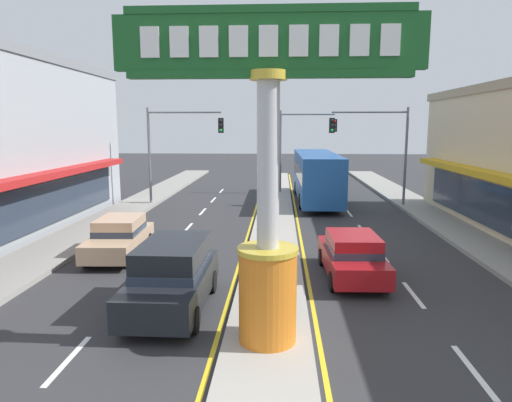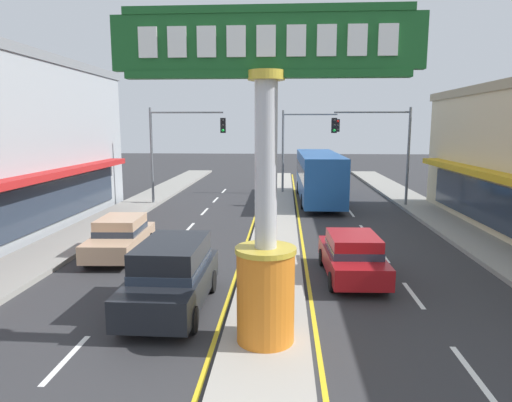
% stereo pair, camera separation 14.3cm
% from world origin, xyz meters
% --- Properties ---
extents(median_strip, '(2.09, 52.00, 0.14)m').
position_xyz_m(median_strip, '(0.00, 18.00, 0.07)').
color(median_strip, '#A39E93').
rests_on(median_strip, ground).
extents(sidewalk_left, '(2.55, 60.00, 0.18)m').
position_xyz_m(sidewalk_left, '(-8.92, 16.00, 0.09)').
color(sidewalk_left, gray).
rests_on(sidewalk_left, ground).
extents(sidewalk_right, '(2.55, 60.00, 0.18)m').
position_xyz_m(sidewalk_right, '(8.92, 16.00, 0.09)').
color(sidewalk_right, gray).
rests_on(sidewalk_right, ground).
extents(lane_markings, '(8.83, 52.00, 0.01)m').
position_xyz_m(lane_markings, '(0.00, 16.65, 0.00)').
color(lane_markings, silver).
rests_on(lane_markings, ground).
extents(district_sign, '(6.58, 1.40, 7.39)m').
position_xyz_m(district_sign, '(-0.00, 5.69, 3.55)').
color(district_sign, orange).
rests_on(district_sign, median_strip).
extents(traffic_light_left_side, '(4.86, 0.46, 6.20)m').
position_xyz_m(traffic_light_left_side, '(-6.28, 24.40, 4.25)').
color(traffic_light_left_side, slate).
rests_on(traffic_light_left_side, ground).
extents(traffic_light_right_side, '(4.86, 0.46, 6.20)m').
position_xyz_m(traffic_light_right_side, '(6.28, 24.57, 4.25)').
color(traffic_light_right_side, slate).
rests_on(traffic_light_right_side, ground).
extents(traffic_light_median_far, '(4.20, 0.46, 6.20)m').
position_xyz_m(traffic_light_median_far, '(1.77, 30.02, 4.19)').
color(traffic_light_median_far, slate).
rests_on(traffic_light_median_far, ground).
extents(bus_near_right_lane, '(2.67, 11.23, 3.26)m').
position_xyz_m(bus_near_right_lane, '(2.69, 26.54, 1.87)').
color(bus_near_right_lane, '#1E5199').
rests_on(bus_near_right_lane, ground).
extents(sedan_far_right_lane, '(1.96, 4.36, 1.53)m').
position_xyz_m(sedan_far_right_lane, '(2.70, 10.68, 0.79)').
color(sedan_far_right_lane, maroon).
rests_on(sedan_far_right_lane, ground).
extents(sedan_near_left_lane, '(2.00, 4.38, 1.53)m').
position_xyz_m(sedan_near_left_lane, '(-6.00, 12.83, 0.79)').
color(sedan_near_left_lane, tan).
rests_on(sedan_near_left_lane, ground).
extents(suv_mid_left_lane, '(2.00, 4.62, 1.90)m').
position_xyz_m(suv_mid_left_lane, '(-2.69, 7.75, 0.98)').
color(suv_mid_left_lane, black).
rests_on(suv_mid_left_lane, ground).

